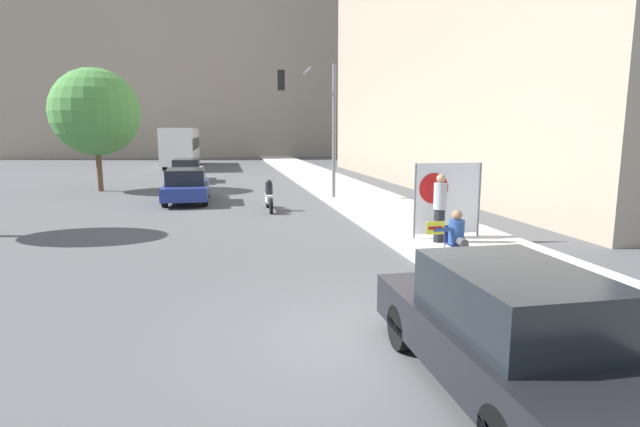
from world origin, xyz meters
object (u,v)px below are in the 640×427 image
Objects in this scene: traffic_light_pole at (315,109)px; city_bus_on_road at (182,145)px; car_on_road_nearest at (187,186)px; car_on_road_midblock at (187,170)px; jogger_on_sidewalk at (440,207)px; motorcycle_on_road at (269,197)px; protest_banner at (447,198)px; seated_protester at (457,237)px; parked_car_curbside at (506,332)px; street_tree_midblock at (95,112)px.

city_bus_on_road is at bearing 107.60° from traffic_light_pole.
traffic_light_pole reaches higher than car_on_road_nearest.
car_on_road_nearest is 9.59m from car_on_road_midblock.
car_on_road_nearest reaches higher than car_on_road_midblock.
traffic_light_pole is 0.48× the size of city_bus_on_road.
motorcycle_on_road is (-3.82, 7.21, -0.56)m from jogger_on_sidewalk.
protest_banner reaches higher than jogger_on_sidewalk.
seated_protester is 36.18m from city_bus_on_road.
parked_car_curbside is 14.40m from motorcycle_on_road.
protest_banner is at bearing -50.42° from street_tree_midblock.
protest_banner is 19.44m from street_tree_midblock.
car_on_road_midblock is (-7.73, 19.78, -0.39)m from jogger_on_sidewalk.
motorcycle_on_road is at bearing 122.65° from protest_banner.
car_on_road_midblock is (-0.61, 9.57, -0.03)m from car_on_road_nearest.
jogger_on_sidewalk is at bearing -62.07° from motorcycle_on_road.
motorcycle_on_road is at bearing -42.28° from car_on_road_nearest.
protest_banner reaches higher than car_on_road_nearest.
protest_banner is at bearing -166.66° from jogger_on_sidewalk.
city_bus_on_road is at bearing 95.44° from car_on_road_midblock.
city_bus_on_road reaches higher than protest_banner.
street_tree_midblock reaches higher than motorcycle_on_road.
jogger_on_sidewalk is 0.72m from protest_banner.
jogger_on_sidewalk is at bearing -129.41° from protest_banner.
parked_car_curbside is 0.69× the size of street_tree_midblock.
traffic_light_pole is (-1.58, 9.52, 2.92)m from jogger_on_sidewalk.
traffic_light_pole is at bearing -29.77° from street_tree_midblock.
protest_banner is (0.45, 0.54, 0.16)m from jogger_on_sidewalk.
car_on_road_nearest is 0.36× the size of city_bus_on_road.
jogger_on_sidewalk is 0.41× the size of car_on_road_nearest.
traffic_light_pole is at bearing -7.08° from car_on_road_nearest.
seated_protester is 21.19m from street_tree_midblock.
car_on_road_midblock is at bearing 120.94° from traffic_light_pole.
street_tree_midblock reaches higher than parked_car_curbside.
jogger_on_sidewalk is 8.18m from motorcycle_on_road.
parked_car_curbside is at bearing 34.16° from jogger_on_sidewalk.
street_tree_midblock is (-7.99, 8.17, 3.51)m from motorcycle_on_road.
parked_car_curbside is (-2.84, -7.66, -0.48)m from protest_banner.
motorcycle_on_road is (-2.24, -2.31, -3.48)m from traffic_light_pole.
city_bus_on_road is at bearing 106.27° from protest_banner.
city_bus_on_road is (-1.85, 22.63, 1.19)m from car_on_road_nearest.
street_tree_midblock is (-11.81, 15.37, 2.95)m from jogger_on_sidewalk.
traffic_light_pole is at bearing 45.92° from motorcycle_on_road.
jogger_on_sidewalk reaches higher than car_on_road_nearest.
protest_banner is 0.93× the size of motorcycle_on_road.
city_bus_on_road is 1.93× the size of street_tree_midblock.
street_tree_midblock reaches higher than protest_banner.
car_on_road_midblock is 6.87m from street_tree_midblock.
protest_banner is 9.61m from traffic_light_pole.
car_on_road_nearest is (-7.12, 10.21, -0.36)m from jogger_on_sidewalk.
seated_protester reaches higher than motorcycle_on_road.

